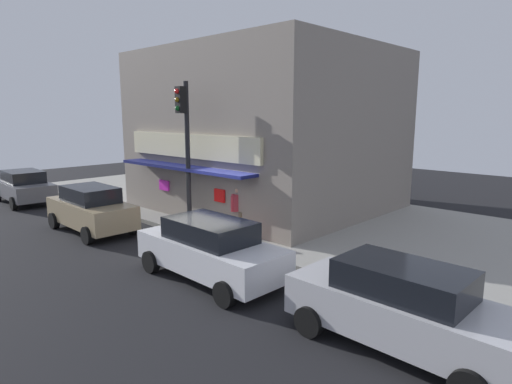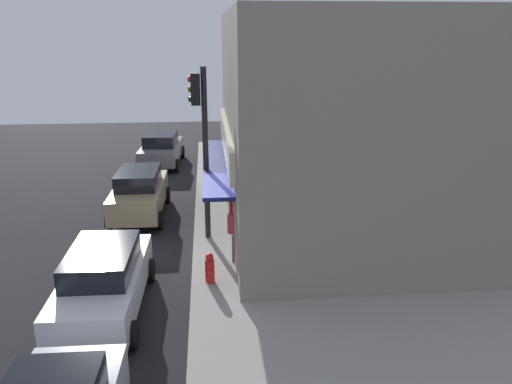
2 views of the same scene
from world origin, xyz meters
The scene contains 12 objects.
ground_plane centered at (0.00, 0.00, 0.00)m, with size 51.28×51.28×0.00m, color black.
sidewalk centered at (0.00, 5.28, 0.08)m, with size 34.19×10.56×0.17m, color gray.
corner_building centered at (-2.53, 5.77, 3.72)m, with size 10.38×9.95×7.12m.
traffic_light centered at (-1.72, 0.38, 3.68)m, with size 0.32×0.58×5.50m.
fire_hydrant centered at (1.48, 0.51, 0.58)m, with size 0.50×0.26×0.84m.
trash_can centered at (-3.38, 1.57, 0.59)m, with size 0.54×0.54×0.84m, color #2D2D2D.
pedestrian centered at (0.09, 1.33, 1.10)m, with size 0.60×0.57×1.69m.
potted_plant_by_doorway centered at (0.74, 2.58, 0.78)m, with size 0.79×0.79×1.07m.
parked_car_grey centered at (-12.33, -1.87, 0.85)m, with size 4.41×2.26×1.65m.
parked_car_silver centered at (7.90, -1.92, 0.87)m, with size 4.47×1.95×1.71m.
parked_car_tan centered at (-4.56, -2.06, 0.90)m, with size 4.33×2.02×1.77m.
parked_car_white centered at (2.50, -2.08, 0.86)m, with size 4.61×2.08×1.69m.
Camera 1 is at (11.14, -9.37, 4.49)m, focal length 30.08 mm.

